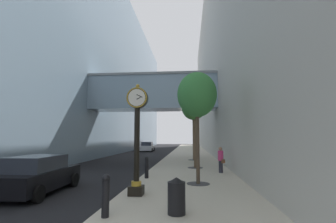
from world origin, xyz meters
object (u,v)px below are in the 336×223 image
Objects in this scene: bollard_nearest at (106,195)px; car_black_near at (38,175)px; trash_bin at (176,195)px; street_tree_near at (197,95)px; street_tree_mid_near at (195,106)px; street_clock at (137,133)px; street_tree_mid_far at (193,107)px; car_white_mid at (147,147)px; pedestrian_walking at (221,159)px; bollard_third at (147,167)px.

bollard_nearest is 5.08m from car_black_near.
trash_bin is at bearing -23.59° from car_black_near.
street_tree_mid_near is at bearing 90.00° from street_tree_near.
street_clock is 3.31m from trash_bin.
street_tree_mid_far is at bearing 90.00° from street_tree_mid_near.
street_tree_mid_far reaches higher than street_clock.
street_clock reaches higher than car_black_near.
car_white_mid is (-7.48, 22.07, -3.88)m from street_tree_mid_near.
bollard_third is at bearing -150.84° from pedestrian_walking.
pedestrian_walking is at bearing 64.04° from bollard_nearest.
street_clock is 3.17m from bollard_nearest.
pedestrian_walking is at bearing 67.55° from street_tree_near.
bollard_nearest is 6.46m from bollard_third.
street_tree_near reaches higher than pedestrian_walking.
street_clock is 15.16m from street_tree_mid_far.
pedestrian_walking is (4.32, 2.41, 0.23)m from bollard_third.
car_white_mid is at bearing 100.00° from bollard_third.
street_tree_mid_far reaches higher than street_tree_near.
trash_bin is (1.68, -2.16, -1.85)m from street_clock.
car_black_near is 0.98× the size of car_white_mid.
trash_bin is 8.75m from pedestrian_walking.
bollard_third is at bearing 39.89° from car_black_near.
street_tree_near is at bearing -112.45° from pedestrian_walking.
bollard_third is 27.21m from car_white_mid.
street_tree_near reaches higher than trash_bin.
street_clock is 4.15× the size of trash_bin.
street_tree_near reaches higher than car_white_mid.
car_black_near is at bearing 173.89° from street_clock.
trash_bin is (-0.78, -4.64, -3.76)m from street_tree_near.
car_black_near is (-6.81, -14.21, -4.66)m from street_tree_mid_far.
bollard_third is at bearing -104.27° from street_tree_mid_far.
street_tree_mid_near is at bearing 50.00° from car_black_near.
street_tree_mid_near reaches higher than trash_bin.
street_tree_near is 5.36m from pedestrian_walking.
street_clock is at bearing -6.11° from car_black_near.
pedestrian_walking is (1.56, -8.42, -4.45)m from street_tree_mid_far.
car_black_near is (-6.02, 2.63, 0.09)m from trash_bin.
street_tree_near is at bearing 80.42° from trash_bin.
bollard_third is 1.13× the size of trash_bin.
bollard_third is 0.18× the size of street_tree_mid_far.
street_tree_near is 0.82× the size of street_tree_mid_far.
car_white_mid reaches higher than bollard_third.
pedestrian_walking is at bearing 74.43° from trash_bin.
street_clock is at bearing -134.88° from street_tree_near.
trash_bin is 0.65× the size of pedestrian_walking.
street_tree_mid_far reaches higher than bollard_nearest.
trash_bin is at bearing -94.17° from street_tree_mid_near.
car_black_near is (-6.81, -8.11, -3.90)m from street_tree_mid_near.
car_white_mid is (-4.72, 33.26, 0.03)m from bollard_nearest.
street_tree_mid_far is at bearing 75.73° from bollard_third.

